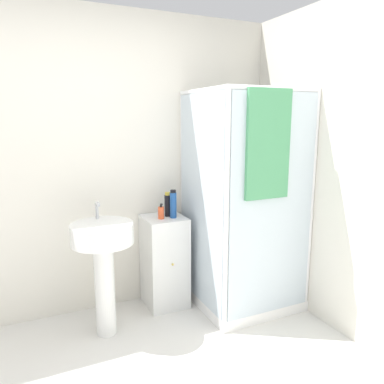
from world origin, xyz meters
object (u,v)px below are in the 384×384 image
object	(u,v)px
sink	(103,253)
shampoo_bottle_blue	(173,204)
soap_dispenser	(161,213)
shampoo_bottle_tall_black	(168,205)

from	to	relation	value
sink	shampoo_bottle_blue	distance (m)	0.72
soap_dispenser	shampoo_bottle_blue	world-z (taller)	shampoo_bottle_blue
sink	shampoo_bottle_tall_black	xyz separation A→B (m)	(0.62, 0.27, 0.25)
shampoo_bottle_tall_black	shampoo_bottle_blue	xyz separation A→B (m)	(0.02, -0.07, 0.02)
sink	shampoo_bottle_tall_black	world-z (taller)	same
shampoo_bottle_tall_black	shampoo_bottle_blue	bearing A→B (deg)	-73.19
soap_dispenser	shampoo_bottle_blue	xyz separation A→B (m)	(0.11, -0.01, 0.06)
sink	shampoo_bottle_blue	bearing A→B (deg)	17.00
shampoo_bottle_blue	soap_dispenser	bearing A→B (deg)	173.13
sink	shampoo_bottle_blue	size ratio (longest dim) A/B	4.19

